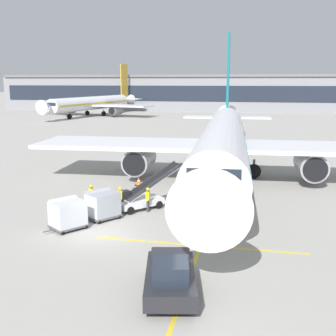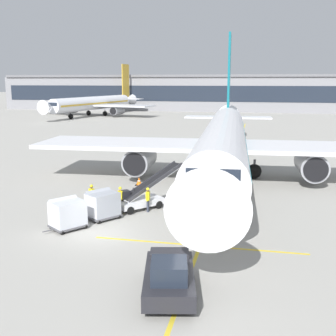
# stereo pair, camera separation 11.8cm
# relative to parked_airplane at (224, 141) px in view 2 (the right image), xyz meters

# --- Properties ---
(ground_plane) EXTENTS (600.00, 600.00, 0.00)m
(ground_plane) POSITION_rel_parked_airplane_xyz_m (-5.70, -16.21, -3.64)
(ground_plane) COLOR #9E9B93
(parked_airplane) EXTENTS (34.91, 44.96, 14.94)m
(parked_airplane) POSITION_rel_parked_airplane_xyz_m (0.00, 0.00, 0.00)
(parked_airplane) COLOR white
(parked_airplane) RESTS_ON ground
(belt_loader) EXTENTS (4.47, 4.75, 3.07)m
(belt_loader) POSITION_rel_parked_airplane_xyz_m (-4.88, -10.38, -2.77)
(belt_loader) COLOR silver
(belt_loader) RESTS_ON ground
(baggage_cart_lead) EXTENTS (2.47, 2.68, 1.91)m
(baggage_cart_lead) POSITION_rel_parked_airplane_xyz_m (-6.82, -13.20, -2.65)
(baggage_cart_lead) COLOR #515156
(baggage_cart_lead) RESTS_ON ground
(baggage_cart_second) EXTENTS (2.47, 2.68, 1.91)m
(baggage_cart_second) POSITION_rel_parked_airplane_xyz_m (-8.23, -15.53, -2.65)
(baggage_cart_second) COLOR #515156
(baggage_cart_second) RESTS_ON ground
(pushback_tug) EXTENTS (2.94, 4.73, 1.83)m
(pushback_tug) POSITION_rel_parked_airplane_xyz_m (-0.35, -22.35, -2.82)
(pushback_tug) COLOR #232328
(pushback_tug) RESTS_ON ground
(ground_crew_by_loader) EXTENTS (0.27, 0.57, 1.74)m
(ground_crew_by_loader) POSITION_rel_parked_airplane_xyz_m (-4.26, -11.08, -2.65)
(ground_crew_by_loader) COLOR #333847
(ground_crew_by_loader) RESTS_ON ground
(ground_crew_by_carts) EXTENTS (0.52, 0.38, 1.74)m
(ground_crew_by_carts) POSITION_rel_parked_airplane_xyz_m (-8.42, -11.08, -2.65)
(ground_crew_by_carts) COLOR #514C42
(ground_crew_by_carts) RESTS_ON ground
(ground_crew_marshaller) EXTENTS (0.43, 0.46, 1.74)m
(ground_crew_marshaller) POSITION_rel_parked_airplane_xyz_m (-6.21, -11.25, -2.65)
(ground_crew_marshaller) COLOR black
(ground_crew_marshaller) RESTS_ON ground
(safety_cone_engine_keepout) EXTENTS (0.62, 0.62, 0.70)m
(safety_cone_engine_keepout) POSITION_rel_parked_airplane_xyz_m (-7.00, -3.75, -3.30)
(safety_cone_engine_keepout) COLOR black
(safety_cone_engine_keepout) RESTS_ON ground
(apron_guidance_line_lead_in) EXTENTS (0.20, 110.00, 0.01)m
(apron_guidance_line_lead_in) POSITION_rel_parked_airplane_xyz_m (0.18, -0.81, -3.64)
(apron_guidance_line_lead_in) COLOR yellow
(apron_guidance_line_lead_in) RESTS_ON ground
(apron_guidance_line_stop_bar) EXTENTS (12.00, 0.20, 0.01)m
(apron_guidance_line_stop_bar) POSITION_rel_parked_airplane_xyz_m (0.04, -16.58, -3.64)
(apron_guidance_line_stop_bar) COLOR yellow
(apron_guidance_line_stop_bar) RESTS_ON ground
(terminal_building) EXTENTS (135.39, 19.85, 10.87)m
(terminal_building) POSITION_rel_parked_airplane_xyz_m (-10.31, 97.03, 1.74)
(terminal_building) COLOR gray
(terminal_building) RESTS_ON ground
(distant_airplane) EXTENTS (33.04, 41.31, 13.83)m
(distant_airplane) POSITION_rel_parked_airplane_xyz_m (-39.26, 67.09, -0.36)
(distant_airplane) COLOR silver
(distant_airplane) RESTS_ON ground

